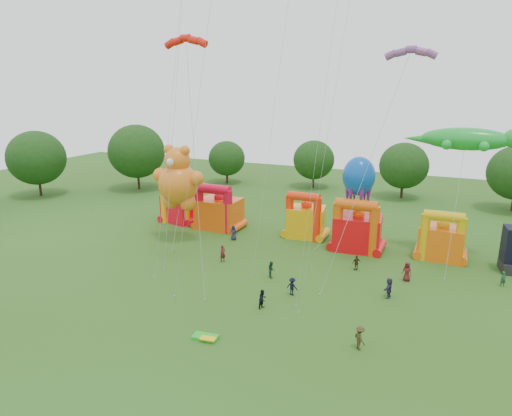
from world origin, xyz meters
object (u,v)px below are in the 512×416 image
at_px(bouncy_castle_0, 179,207).
at_px(spectator_0, 233,233).
at_px(bouncy_castle_2, 306,219).
at_px(octopus_kite, 347,202).
at_px(spectator_4, 356,263).
at_px(teddy_bear_kite, 178,186).
at_px(gecko_kite, 461,173).

relative_size(bouncy_castle_0, spectator_0, 3.04).
distance_m(bouncy_castle_2, octopus_kite, 6.86).
xyz_separation_m(bouncy_castle_2, spectator_0, (-7.94, -4.79, -1.37)).
distance_m(bouncy_castle_0, spectator_4, 27.86).
height_order(spectator_0, spectator_4, spectator_0).
distance_m(teddy_bear_kite, spectator_4, 23.07).
bearing_deg(bouncy_castle_2, teddy_bear_kite, -150.60).
bearing_deg(spectator_4, spectator_0, -50.23).
distance_m(bouncy_castle_2, spectator_0, 9.37).
relative_size(spectator_0, spectator_4, 1.16).
xyz_separation_m(teddy_bear_kite, octopus_kite, (19.55, 5.82, -1.35)).
bearing_deg(bouncy_castle_0, gecko_kite, -0.25).
bearing_deg(gecko_kite, spectator_4, -141.10).
distance_m(teddy_bear_kite, gecko_kite, 32.17).
distance_m(spectator_0, spectator_4, 16.64).
relative_size(bouncy_castle_0, octopus_kite, 0.53).
relative_size(gecko_kite, spectator_4, 8.86).
distance_m(gecko_kite, spectator_4, 14.79).
bearing_deg(gecko_kite, teddy_bear_kite, -167.68).
bearing_deg(bouncy_castle_2, gecko_kite, -3.28).
bearing_deg(spectator_0, bouncy_castle_0, 146.53).
bearing_deg(spectator_4, teddy_bear_kite, -39.22).
height_order(bouncy_castle_2, spectator_0, bouncy_castle_2).
height_order(bouncy_castle_2, octopus_kite, octopus_kite).
height_order(bouncy_castle_2, gecko_kite, gecko_kite).
bearing_deg(gecko_kite, bouncy_castle_2, 176.72).
bearing_deg(gecko_kite, bouncy_castle_0, 179.75).
relative_size(bouncy_castle_2, teddy_bear_kite, 0.50).
distance_m(teddy_bear_kite, octopus_kite, 20.44).
bearing_deg(gecko_kite, spectator_0, -171.49).
bearing_deg(bouncy_castle_0, octopus_kite, -2.78).
height_order(teddy_bear_kite, spectator_0, teddy_bear_kite).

